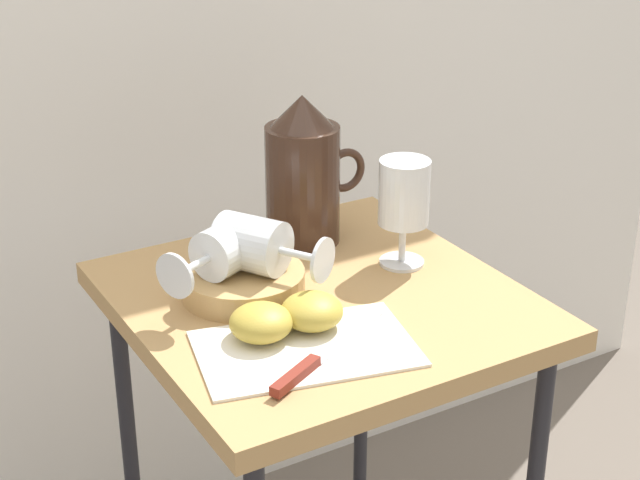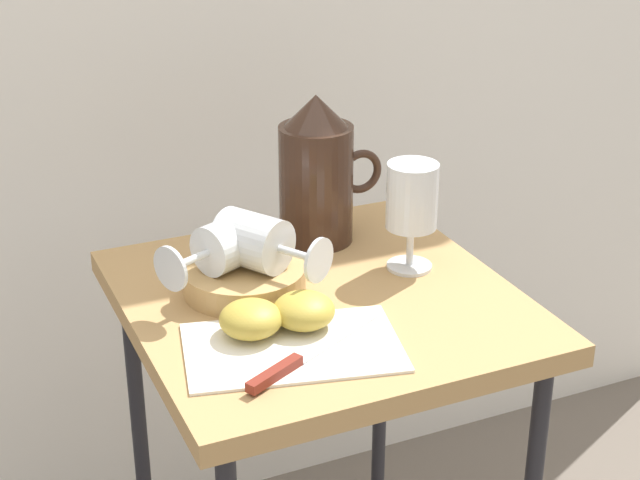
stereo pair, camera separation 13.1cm
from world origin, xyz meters
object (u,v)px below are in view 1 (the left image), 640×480
wine_glass_tipped_near (254,245)px  knife (314,362)px  pitcher (303,183)px  wine_glass_tipped_far (224,250)px  table (320,342)px  wine_glass_upright (404,198)px  basket_tray (243,283)px  apple_half_right (312,311)px  apple_half_left (261,322)px

wine_glass_tipped_near → knife: wine_glass_tipped_near is taller
pitcher → knife: bearing=-117.5°
wine_glass_tipped_near → wine_glass_tipped_far: size_ratio=1.07×
wine_glass_tipped_far → table: bearing=-27.2°
wine_glass_upright → table: bearing=-170.9°
table → wine_glass_upright: size_ratio=4.52×
basket_tray → pitcher: pitcher is taller
wine_glass_tipped_near → apple_half_right: wine_glass_tipped_near is taller
basket_tray → table: bearing=-30.4°
table → apple_half_left: 0.17m
basket_tray → wine_glass_tipped_far: wine_glass_tipped_far is taller
table → wine_glass_tipped_near: size_ratio=4.26×
basket_tray → knife: size_ratio=0.77×
wine_glass_upright → wine_glass_tipped_near: bearing=174.5°
wine_glass_tipped_near → apple_half_right: bearing=-81.8°
wine_glass_tipped_near → apple_half_left: bearing=-113.6°
table → knife: 0.20m
wine_glass_tipped_near → apple_half_right: 0.13m
wine_glass_upright → apple_half_left: wine_glass_upright is taller
wine_glass_tipped_near → wine_glass_upright: bearing=-5.5°
apple_half_left → basket_tray: bearing=73.7°
table → wine_glass_upright: 0.23m
basket_tray → apple_half_left: bearing=-106.3°
table → wine_glass_upright: bearing=9.1°
basket_tray → wine_glass_tipped_far: bearing=167.2°
wine_glass_upright → wine_glass_tipped_far: bearing=172.7°
apple_half_left → wine_glass_tipped_far: bearing=84.2°
apple_half_right → wine_glass_tipped_far: bearing=112.4°
pitcher → apple_half_right: bearing=-117.3°
apple_half_left → apple_half_right: (0.07, -0.01, 0.00)m
pitcher → knife: pitcher is taller
wine_glass_tipped_near → apple_half_left: size_ratio=2.11×
table → wine_glass_upright: (0.15, 0.02, 0.17)m
wine_glass_upright → knife: 0.32m
table → wine_glass_tipped_far: wine_glass_tipped_far is taller
table → apple_half_left: size_ratio=8.97×
pitcher → wine_glass_upright: pitcher is taller
wine_glass_upright → apple_half_right: wine_glass_upright is taller
pitcher → wine_glass_tipped_far: bearing=-148.8°
wine_glass_upright → knife: bearing=-143.9°
basket_tray → apple_half_right: bearing=-75.9°
wine_glass_tipped_far → apple_half_left: wine_glass_tipped_far is taller
wine_glass_upright → apple_half_left: size_ratio=1.98×
table → knife: knife is taller
table → apple_half_right: apple_half_right is taller
wine_glass_tipped_far → apple_half_left: 0.13m
pitcher → wine_glass_tipped_near: 0.19m
table → wine_glass_tipped_near: wine_glass_tipped_near is taller
basket_tray → knife: (-0.01, -0.21, -0.01)m
pitcher → apple_half_left: 0.31m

